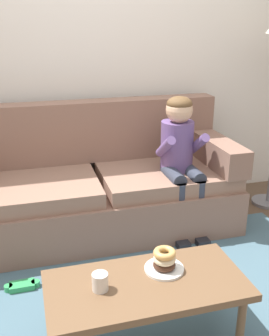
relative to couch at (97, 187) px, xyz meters
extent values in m
plane|color=brown|center=(0.05, -0.86, -0.36)|extent=(10.00, 10.00, 0.00)
cube|color=silver|center=(0.05, 0.54, 1.04)|extent=(8.00, 0.10, 2.80)
cube|color=#476675|center=(0.05, -1.11, -0.35)|extent=(2.84, 1.85, 0.01)
cube|color=#846051|center=(0.00, -0.06, -0.17)|extent=(2.21, 0.90, 0.38)
cube|color=#8C6856|center=(-0.55, -0.11, 0.08)|extent=(1.06, 0.74, 0.12)
cube|color=#8C6856|center=(0.55, -0.11, 0.08)|extent=(1.06, 0.74, 0.12)
cube|color=#846051|center=(0.00, 0.29, 0.40)|extent=(2.21, 0.20, 0.51)
cube|color=#846051|center=(1.01, -0.06, 0.25)|extent=(0.20, 0.90, 0.22)
cube|color=brown|center=(-0.01, -1.38, 0.03)|extent=(1.02, 0.49, 0.04)
cylinder|color=brown|center=(0.44, -1.56, -0.17)|extent=(0.04, 0.04, 0.37)
cylinder|color=brown|center=(-0.45, -1.19, -0.17)|extent=(0.04, 0.04, 0.37)
cylinder|color=brown|center=(0.44, -1.19, -0.17)|extent=(0.04, 0.04, 0.37)
cylinder|color=#664C84|center=(0.63, -0.14, 0.34)|extent=(0.26, 0.26, 0.40)
sphere|color=#DBAD89|center=(0.63, -0.16, 0.64)|extent=(0.21, 0.21, 0.21)
ellipsoid|color=brown|center=(0.63, -0.16, 0.69)|extent=(0.20, 0.20, 0.12)
cylinder|color=#333847|center=(0.55, -0.29, 0.15)|extent=(0.11, 0.30, 0.11)
cylinder|color=#333847|center=(0.55, -0.44, -0.08)|extent=(0.09, 0.09, 0.44)
cube|color=black|center=(0.55, -0.49, -0.33)|extent=(0.10, 0.20, 0.06)
cylinder|color=#664C84|center=(0.50, -0.24, 0.38)|extent=(0.07, 0.29, 0.23)
cylinder|color=#333847|center=(0.71, -0.29, 0.15)|extent=(0.11, 0.30, 0.11)
cylinder|color=#333847|center=(0.71, -0.44, -0.08)|extent=(0.09, 0.09, 0.44)
cube|color=black|center=(0.71, -0.49, -0.33)|extent=(0.10, 0.20, 0.06)
cylinder|color=#664C84|center=(0.77, -0.24, 0.38)|extent=(0.07, 0.29, 0.23)
cylinder|color=white|center=(0.12, -1.30, 0.06)|extent=(0.21, 0.21, 0.01)
torus|color=#422619|center=(0.12, -1.30, 0.08)|extent=(0.15, 0.15, 0.04)
torus|color=beige|center=(0.12, -1.30, 0.12)|extent=(0.15, 0.15, 0.04)
torus|color=tan|center=(0.12, -1.30, 0.15)|extent=(0.15, 0.15, 0.04)
cylinder|color=silver|center=(-0.24, -1.37, 0.09)|extent=(0.08, 0.08, 0.09)
cube|color=#339E56|center=(-0.64, -0.72, -0.33)|extent=(0.16, 0.09, 0.05)
cylinder|color=#339E56|center=(-0.72, -0.72, -0.33)|extent=(0.06, 0.06, 0.05)
cylinder|color=#339E56|center=(-0.55, -0.72, -0.33)|extent=(0.06, 0.06, 0.05)
cylinder|color=slate|center=(1.64, 0.00, -0.34)|extent=(0.30, 0.30, 0.03)
camera|label=1|loc=(-0.51, -2.98, 1.29)|focal=42.50mm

